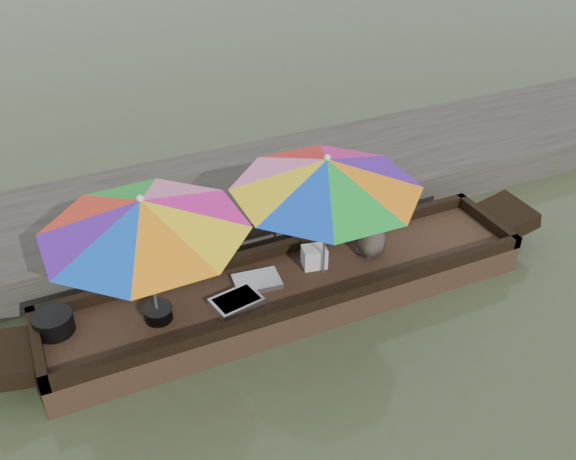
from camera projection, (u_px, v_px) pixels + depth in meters
name	position (u px, v px, depth m)	size (l,w,h in m)	color
water	(291.00, 303.00, 7.67)	(80.00, 80.00, 0.00)	#3F4931
dock	(227.00, 199.00, 9.19)	(22.00, 2.20, 0.50)	#2D2B26
boat_hull	(292.00, 292.00, 7.58)	(5.76, 1.20, 0.35)	black
cooking_pot	(53.00, 323.00, 6.71)	(0.42, 0.42, 0.22)	black
tray_crayfish	(237.00, 302.00, 7.09)	(0.53, 0.37, 0.09)	silver
tray_scallop	(257.00, 281.00, 7.42)	(0.53, 0.37, 0.06)	silver
charcoal_grill	(158.00, 314.00, 6.89)	(0.30, 0.30, 0.14)	black
supply_bag	(314.00, 257.00, 7.64)	(0.28, 0.22, 0.26)	silver
vendor	(373.00, 214.00, 7.64)	(0.55, 0.36, 1.11)	#423832
umbrella_bow	(150.00, 261.00, 6.50)	(2.11, 2.11, 1.55)	pink
umbrella_stern	(325.00, 217.00, 7.19)	(2.14, 2.14, 1.55)	#E5147D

